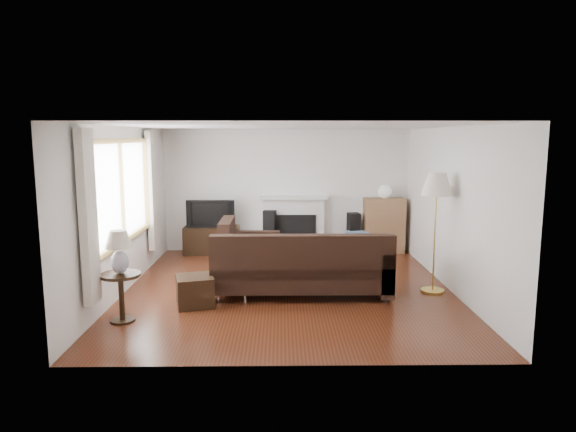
{
  "coord_description": "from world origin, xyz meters",
  "views": [
    {
      "loc": [
        -0.11,
        -7.76,
        2.35
      ],
      "look_at": [
        0.0,
        0.3,
        1.1
      ],
      "focal_mm": 32.0,
      "sensor_mm": 36.0,
      "label": 1
    }
  ],
  "objects_px": {
    "sectional_sofa": "(301,264)",
    "tv_stand": "(212,240)",
    "coffee_table": "(296,257)",
    "side_table": "(122,298)",
    "bookshelf": "(384,225)",
    "floor_lamp": "(435,233)"
  },
  "relations": [
    {
      "from": "tv_stand",
      "to": "side_table",
      "type": "bearing_deg",
      "value": -99.19
    },
    {
      "from": "bookshelf",
      "to": "tv_stand",
      "type": "bearing_deg",
      "value": -179.09
    },
    {
      "from": "tv_stand",
      "to": "coffee_table",
      "type": "distance_m",
      "value": 2.16
    },
    {
      "from": "floor_lamp",
      "to": "side_table",
      "type": "xyz_separation_m",
      "value": [
        -4.36,
        -1.22,
        -0.59
      ]
    },
    {
      "from": "coffee_table",
      "to": "side_table",
      "type": "bearing_deg",
      "value": -108.63
    },
    {
      "from": "tv_stand",
      "to": "bookshelf",
      "type": "relative_size",
      "value": 0.99
    },
    {
      "from": "coffee_table",
      "to": "side_table",
      "type": "xyz_separation_m",
      "value": [
        -2.3,
        -2.53,
        0.08
      ]
    },
    {
      "from": "coffee_table",
      "to": "floor_lamp",
      "type": "relative_size",
      "value": 0.66
    },
    {
      "from": "sectional_sofa",
      "to": "floor_lamp",
      "type": "bearing_deg",
      "value": 2.6
    },
    {
      "from": "floor_lamp",
      "to": "coffee_table",
      "type": "bearing_deg",
      "value": 147.53
    },
    {
      "from": "tv_stand",
      "to": "floor_lamp",
      "type": "relative_size",
      "value": 0.61
    },
    {
      "from": "tv_stand",
      "to": "floor_lamp",
      "type": "xyz_separation_m",
      "value": [
        3.73,
        -2.68,
        0.63
      ]
    },
    {
      "from": "sectional_sofa",
      "to": "floor_lamp",
      "type": "height_order",
      "value": "floor_lamp"
    },
    {
      "from": "tv_stand",
      "to": "floor_lamp",
      "type": "distance_m",
      "value": 4.63
    },
    {
      "from": "coffee_table",
      "to": "floor_lamp",
      "type": "distance_m",
      "value": 2.53
    },
    {
      "from": "bookshelf",
      "to": "coffee_table",
      "type": "distance_m",
      "value": 2.35
    },
    {
      "from": "floor_lamp",
      "to": "side_table",
      "type": "height_order",
      "value": "floor_lamp"
    },
    {
      "from": "sectional_sofa",
      "to": "side_table",
      "type": "xyz_separation_m",
      "value": [
        -2.34,
        -1.13,
        -0.14
      ]
    },
    {
      "from": "sectional_sofa",
      "to": "tv_stand",
      "type": "bearing_deg",
      "value": 121.73
    },
    {
      "from": "bookshelf",
      "to": "sectional_sofa",
      "type": "distance_m",
      "value": 3.35
    },
    {
      "from": "tv_stand",
      "to": "sectional_sofa",
      "type": "relative_size",
      "value": 0.39
    },
    {
      "from": "tv_stand",
      "to": "bookshelf",
      "type": "xyz_separation_m",
      "value": [
        3.51,
        0.06,
        0.28
      ]
    }
  ]
}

